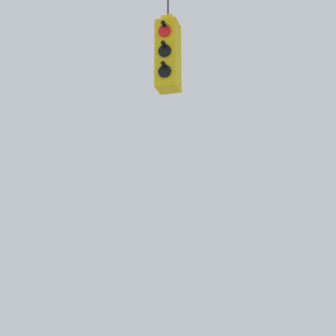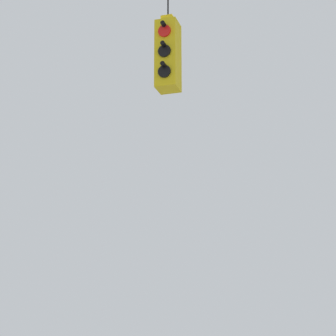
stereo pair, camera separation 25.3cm
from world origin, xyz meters
TOP-DOWN VIEW (x-y plane):
  - traffic_light_near_right_pole at (-1.78, 0.01)m, footprint 0.34×0.58m

SIDE VIEW (x-z plane):
  - traffic_light_near_right_pole at x=-1.78m, z-range 4.93..7.23m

